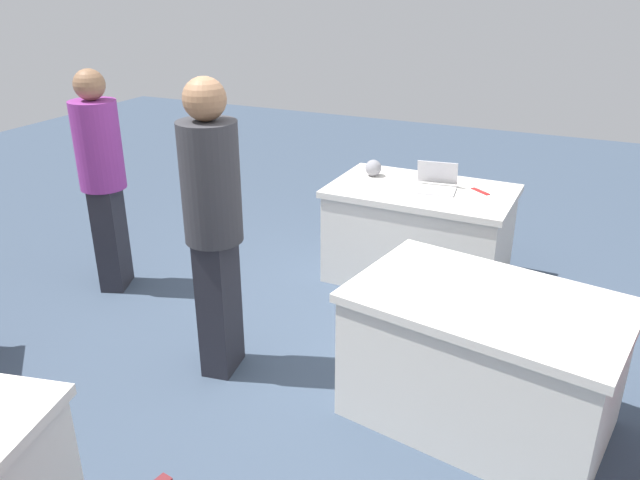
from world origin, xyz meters
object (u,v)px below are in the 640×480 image
at_px(table_back_left, 481,359).
at_px(person_attendee_browsing, 213,217).
at_px(table_foreground, 419,234).
at_px(person_attendee_standing, 102,172).
at_px(scissors_red, 480,191).
at_px(laptop_silver, 435,185).
at_px(yarn_ball, 373,168).

relative_size(table_back_left, person_attendee_browsing, 0.84).
relative_size(table_foreground, table_back_left, 0.93).
height_order(table_foreground, table_back_left, same).
bearing_deg(person_attendee_standing, person_attendee_browsing, 44.21).
xyz_separation_m(table_foreground, person_attendee_standing, (2.16, 1.16, 0.57)).
bearing_deg(person_attendee_browsing, table_back_left, -92.56).
relative_size(table_foreground, scissors_red, 7.97).
relative_size(person_attendee_standing, scissors_red, 9.51).
bearing_deg(person_attendee_standing, table_back_left, 59.31).
bearing_deg(table_back_left, table_foreground, -62.69).
height_order(laptop_silver, yarn_ball, laptop_silver).
distance_m(table_back_left, laptop_silver, 1.80).
bearing_deg(laptop_silver, table_foreground, -2.61).
height_order(table_back_left, scissors_red, scissors_red).
bearing_deg(yarn_ball, table_back_left, 126.54).
xyz_separation_m(person_attendee_browsing, scissors_red, (-1.19, -1.86, -0.25)).
relative_size(yarn_ball, scissors_red, 0.75).
distance_m(laptop_silver, yarn_ball, 0.58).
relative_size(table_back_left, laptop_silver, 4.39).
bearing_deg(scissors_red, table_back_left, -38.99).
bearing_deg(table_foreground, person_attendee_browsing, 66.87).
xyz_separation_m(table_back_left, person_attendee_standing, (2.98, -0.43, 0.57)).
xyz_separation_m(person_attendee_standing, laptop_silver, (-2.25, -1.17, -0.14)).
height_order(yarn_ball, scissors_red, yarn_ball).
bearing_deg(yarn_ball, person_attendee_standing, 37.54).
distance_m(person_attendee_standing, scissors_red, 2.88).
height_order(table_back_left, person_attendee_browsing, person_attendee_browsing).
bearing_deg(scissors_red, person_attendee_browsing, -84.33).
xyz_separation_m(person_attendee_browsing, laptop_silver, (-0.85, -1.77, -0.22)).
relative_size(laptop_silver, scissors_red, 1.95).
distance_m(table_foreground, person_attendee_standing, 2.51).
bearing_deg(table_back_left, yarn_ball, -53.46).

